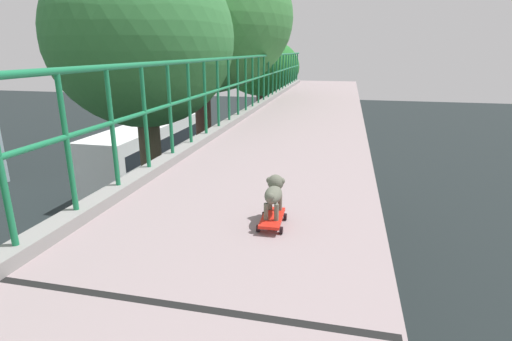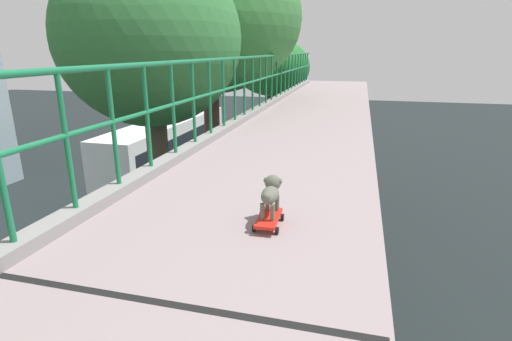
{
  "view_description": "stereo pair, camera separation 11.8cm",
  "coord_description": "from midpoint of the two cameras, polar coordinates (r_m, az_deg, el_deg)",
  "views": [
    {
      "loc": [
        1.85,
        -0.07,
        7.07
      ],
      "look_at": [
        1.01,
        3.63,
        5.9
      ],
      "focal_mm": 27.64,
      "sensor_mm": 36.0,
      "label": 1
    },
    {
      "loc": [
        1.97,
        -0.05,
        7.07
      ],
      "look_at": [
        1.01,
        3.63,
        5.9
      ],
      "focal_mm": 27.64,
      "sensor_mm": 36.0,
      "label": 2
    }
  ],
  "objects": [
    {
      "name": "small_dog",
      "position": [
        3.17,
        1.56,
        -3.06
      ],
      "size": [
        0.16,
        0.39,
        0.3
      ],
      "color": "#5F6253",
      "rests_on": "toy_skateboard"
    },
    {
      "name": "city_bus",
      "position": [
        23.19,
        -14.11,
        3.55
      ],
      "size": [
        2.51,
        11.78,
        3.24
      ],
      "color": "white",
      "rests_on": "ground"
    },
    {
      "name": "roadside_tree_far",
      "position": [
        12.16,
        -8.47,
        20.67
      ],
      "size": [
        5.34,
        5.34,
        10.03
      ],
      "color": "brown",
      "rests_on": "ground"
    },
    {
      "name": "roadside_tree_farthest",
      "position": [
        21.69,
        0.64,
        14.44
      ],
      "size": [
        4.03,
        4.03,
        7.67
      ],
      "color": "#4B382C",
      "rests_on": "ground"
    },
    {
      "name": "roadside_tree_mid",
      "position": [
        8.68,
        -16.58,
        17.14
      ],
      "size": [
        3.73,
        3.73,
        9.07
      ],
      "color": "#4C4332",
      "rests_on": "ground"
    },
    {
      "name": "toy_skateboard",
      "position": [
        3.18,
        1.3,
        -6.96
      ],
      "size": [
        0.22,
        0.41,
        0.08
      ],
      "color": "red",
      "rests_on": "overpass_deck"
    }
  ]
}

